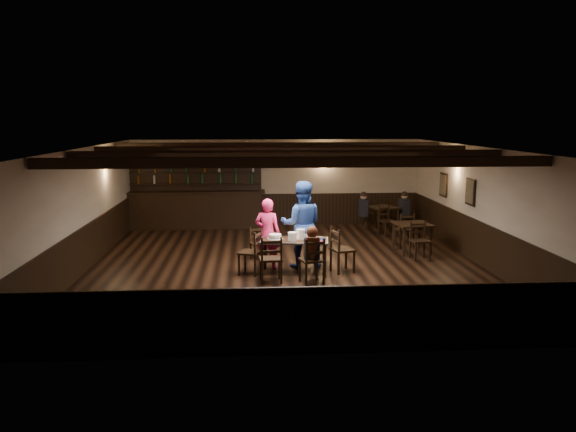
{
  "coord_description": "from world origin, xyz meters",
  "views": [
    {
      "loc": [
        -0.8,
        -12.53,
        3.33
      ],
      "look_at": [
        0.05,
        0.2,
        1.12
      ],
      "focal_mm": 35.0,
      "sensor_mm": 36.0,
      "label": 1
    }
  ],
  "objects": [
    {
      "name": "back_table_a",
      "position": [
        3.23,
        1.02,
        0.65
      ],
      "size": [
        0.94,
        0.94,
        0.75
      ],
      "color": "black",
      "rests_on": "ground"
    },
    {
      "name": "menu_red",
      "position": [
        0.58,
        -0.89,
        0.75
      ],
      "size": [
        0.3,
        0.24,
        0.0
      ],
      "primitive_type": "cube",
      "rotation": [
        0.0,
        0.0,
        -0.26
      ],
      "color": "maroon",
      "rests_on": "dining_table"
    },
    {
      "name": "dining_table",
      "position": [
        0.13,
        -0.7,
        0.66
      ],
      "size": [
        1.54,
        0.92,
        0.75
      ],
      "color": "black",
      "rests_on": "ground"
    },
    {
      "name": "bar_counter",
      "position": [
        -2.5,
        4.72,
        0.73
      ],
      "size": [
        4.26,
        0.7,
        2.2
      ],
      "color": "black",
      "rests_on": "ground"
    },
    {
      "name": "seated_person",
      "position": [
        0.43,
        -1.46,
        0.8
      ],
      "size": [
        0.31,
        0.47,
        0.76
      ],
      "color": "black",
      "rests_on": "ground"
    },
    {
      "name": "chair_near_left",
      "position": [
        -0.4,
        -1.42,
        0.57
      ],
      "size": [
        0.49,
        0.47,
        0.98
      ],
      "color": "black",
      "rests_on": "ground"
    },
    {
      "name": "room_shell",
      "position": [
        0.01,
        0.04,
        1.75
      ],
      "size": [
        9.02,
        10.02,
        2.71
      ],
      "color": "beige",
      "rests_on": "ground"
    },
    {
      "name": "bg_patron_right",
      "position": [
        3.79,
        3.82,
        0.83
      ],
      "size": [
        0.28,
        0.39,
        0.73
      ],
      "color": "black",
      "rests_on": "ground"
    },
    {
      "name": "chair_far_pushed",
      "position": [
        -0.65,
        0.63,
        0.46
      ],
      "size": [
        0.46,
        0.45,
        0.78
      ],
      "color": "black",
      "rests_on": "ground"
    },
    {
      "name": "chair_near_right",
      "position": [
        0.45,
        -1.52,
        0.56
      ],
      "size": [
        0.55,
        0.53,
        0.96
      ],
      "color": "black",
      "rests_on": "ground"
    },
    {
      "name": "pepper_shaker",
      "position": [
        0.49,
        -0.81,
        0.79
      ],
      "size": [
        0.03,
        0.03,
        0.08
      ],
      "primitive_type": "cylinder",
      "color": "#A5A8AD",
      "rests_on": "dining_table"
    },
    {
      "name": "cake",
      "position": [
        -0.28,
        -0.6,
        0.8
      ],
      "size": [
        0.34,
        0.34,
        0.1
      ],
      "color": "white",
      "rests_on": "dining_table"
    },
    {
      "name": "drink_glass",
      "position": [
        0.4,
        -0.66,
        0.81
      ],
      "size": [
        0.07,
        0.07,
        0.11
      ],
      "primitive_type": "cylinder",
      "color": "silver",
      "rests_on": "dining_table"
    },
    {
      "name": "salt_shaker",
      "position": [
        0.43,
        -0.82,
        0.79
      ],
      "size": [
        0.03,
        0.03,
        0.08
      ],
      "primitive_type": "cylinder",
      "color": "silver",
      "rests_on": "dining_table"
    },
    {
      "name": "bg_patron_left",
      "position": [
        2.54,
        3.72,
        0.83
      ],
      "size": [
        0.22,
        0.36,
        0.74
      ],
      "color": "black",
      "rests_on": "ground"
    },
    {
      "name": "plate_stack_b",
      "position": [
        0.27,
        -0.66,
        0.86
      ],
      "size": [
        0.19,
        0.19,
        0.22
      ],
      "primitive_type": "cylinder",
      "color": "white",
      "rests_on": "dining_table"
    },
    {
      "name": "man_blue",
      "position": [
        0.34,
        -0.18,
        0.98
      ],
      "size": [
        1.01,
        0.82,
        1.97
      ],
      "primitive_type": "imported",
      "rotation": [
        0.0,
        0.0,
        3.06
      ],
      "color": "navy",
      "rests_on": "ground"
    },
    {
      "name": "back_table_b",
      "position": [
        3.1,
        3.75,
        0.65
      ],
      "size": [
        1.07,
        1.07,
        0.75
      ],
      "color": "black",
      "rests_on": "ground"
    },
    {
      "name": "woman_pink",
      "position": [
        -0.43,
        -0.21,
        0.79
      ],
      "size": [
        0.66,
        0.53,
        1.59
      ],
      "primitive_type": "imported",
      "rotation": [
        0.0,
        0.0,
        2.86
      ],
      "color": "#FF3C82",
      "rests_on": "ground"
    },
    {
      "name": "chair_end_left",
      "position": [
        -0.75,
        -0.73,
        0.57
      ],
      "size": [
        0.56,
        0.57,
        0.97
      ],
      "color": "black",
      "rests_on": "ground"
    },
    {
      "name": "chair_end_right",
      "position": [
        1.12,
        -0.67,
        0.58
      ],
      "size": [
        0.56,
        0.57,
        0.99
      ],
      "color": "black",
      "rests_on": "ground"
    },
    {
      "name": "tea_light",
      "position": [
        0.16,
        -0.6,
        0.78
      ],
      "size": [
        0.05,
        0.05,
        0.06
      ],
      "color": "#A5A8AD",
      "rests_on": "dining_table"
    },
    {
      "name": "plate_stack_a",
      "position": [
        0.09,
        -0.79,
        0.84
      ],
      "size": [
        0.19,
        0.19,
        0.18
      ],
      "primitive_type": "cylinder",
      "color": "white",
      "rests_on": "dining_table"
    },
    {
      "name": "ground",
      "position": [
        0.0,
        0.0,
        0.0
      ],
      "size": [
        10.0,
        10.0,
        0.0
      ],
      "primitive_type": "plane",
      "color": "black",
      "rests_on": "ground"
    },
    {
      "name": "menu_blue",
      "position": [
        0.68,
        -0.68,
        0.75
      ],
      "size": [
        0.35,
        0.32,
        0.0
      ],
      "primitive_type": "cube",
      "rotation": [
        0.0,
        0.0,
        -0.55
      ],
      "color": "#0E1949",
      "rests_on": "dining_table"
    }
  ]
}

